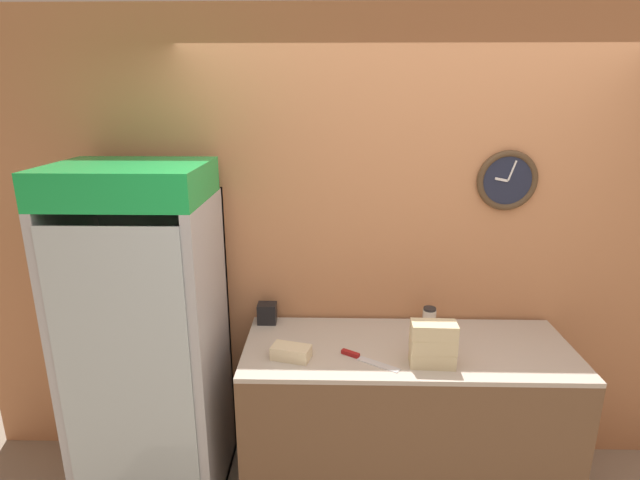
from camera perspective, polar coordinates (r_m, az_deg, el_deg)
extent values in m
cube|color=tan|center=(2.99, 9.34, -1.25)|extent=(5.20, 0.06, 2.70)
torus|color=#4C3823|center=(2.98, 20.62, 6.38)|extent=(0.34, 0.04, 0.34)
cylinder|color=#1E2338|center=(2.98, 20.62, 6.38)|extent=(0.28, 0.01, 0.28)
cube|color=white|center=(2.95, 20.04, 6.50)|extent=(0.07, 0.01, 0.03)
cube|color=white|center=(2.96, 21.11, 7.40)|extent=(0.04, 0.01, 0.12)
cube|color=brown|center=(3.05, 9.55, -19.84)|extent=(1.77, 0.68, 0.91)
cube|color=#BCB2A3|center=(2.80, 10.01, -12.09)|extent=(1.77, 0.68, 0.02)
cube|color=#B2B7BC|center=(3.23, -16.97, -9.56)|extent=(0.76, 0.04, 1.74)
cube|color=#B2B7BC|center=(3.10, -25.10, -11.60)|extent=(0.05, 0.67, 1.74)
cube|color=#B2B7BC|center=(2.87, -12.05, -12.66)|extent=(0.05, 0.67, 1.74)
cube|color=#B2B7BC|center=(3.44, -17.42, -24.64)|extent=(0.76, 0.67, 0.05)
cube|color=white|center=(3.21, -17.12, -9.78)|extent=(0.66, 0.02, 1.64)
cube|color=silver|center=(2.70, -21.34, -15.58)|extent=(0.66, 0.01, 1.64)
cube|color=green|center=(2.63, -21.03, 6.18)|extent=(0.76, 0.60, 0.18)
cube|color=silver|center=(3.15, -18.30, -18.45)|extent=(0.64, 0.55, 0.01)
cube|color=silver|center=(2.95, -19.00, -12.20)|extent=(0.64, 0.55, 0.01)
cube|color=silver|center=(2.79, -19.74, -5.14)|extent=(0.64, 0.55, 0.01)
cylinder|color=#72337F|center=(2.71, -19.94, -13.31)|extent=(0.06, 0.06, 0.12)
cylinder|color=#72337F|center=(2.67, -20.13, -11.64)|extent=(0.03, 0.03, 0.05)
cylinder|color=orange|center=(2.96, -21.77, -19.44)|extent=(0.07, 0.07, 0.15)
cylinder|color=orange|center=(2.90, -22.00, -17.75)|extent=(0.03, 0.03, 0.06)
cylinder|color=#72337F|center=(2.82, -25.26, -12.54)|extent=(0.07, 0.07, 0.15)
cylinder|color=#72337F|center=(2.77, -25.53, -10.63)|extent=(0.03, 0.03, 0.06)
cylinder|color=#B2BCCC|center=(2.54, -21.27, -5.14)|extent=(0.06, 0.06, 0.17)
cylinder|color=#B2BCCC|center=(2.50, -21.57, -2.50)|extent=(0.02, 0.02, 0.07)
cylinder|color=navy|center=(2.90, -18.13, -19.98)|extent=(0.07, 0.07, 0.13)
cylinder|color=navy|center=(2.85, -18.31, -18.42)|extent=(0.03, 0.03, 0.06)
cylinder|color=navy|center=(2.51, -18.28, -5.39)|extent=(0.08, 0.08, 0.15)
cylinder|color=navy|center=(2.47, -18.51, -3.02)|extent=(0.03, 0.03, 0.07)
cylinder|color=#B2BCCC|center=(2.63, -25.60, -4.91)|extent=(0.06, 0.06, 0.18)
cylinder|color=#B2BCCC|center=(2.59, -25.94, -2.33)|extent=(0.02, 0.02, 0.08)
cylinder|color=#2D6B38|center=(2.66, -17.45, -13.04)|extent=(0.07, 0.07, 0.17)
cylinder|color=#2D6B38|center=(2.60, -17.69, -10.65)|extent=(0.03, 0.03, 0.07)
cylinder|color=#72337F|center=(2.47, -16.29, -5.44)|extent=(0.06, 0.06, 0.16)
cylinder|color=#72337F|center=(2.43, -16.51, -2.87)|extent=(0.02, 0.02, 0.07)
cube|color=beige|center=(2.62, 12.69, -13.02)|extent=(0.23, 0.12, 0.08)
cube|color=beige|center=(2.59, 12.80, -11.53)|extent=(0.22, 0.11, 0.08)
cube|color=beige|center=(2.55, 12.91, -10.00)|extent=(0.23, 0.12, 0.08)
cube|color=beige|center=(2.63, -3.32, -12.69)|extent=(0.22, 0.15, 0.07)
cube|color=silver|center=(2.60, 6.69, -13.93)|extent=(0.22, 0.16, 0.00)
cube|color=maroon|center=(2.66, 3.49, -12.82)|extent=(0.10, 0.08, 0.02)
cylinder|color=silver|center=(3.02, 12.37, -8.66)|extent=(0.08, 0.08, 0.10)
cylinder|color=#262628|center=(3.00, 12.43, -7.69)|extent=(0.07, 0.07, 0.01)
cube|color=black|center=(3.00, -6.06, -8.32)|extent=(0.11, 0.09, 0.12)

